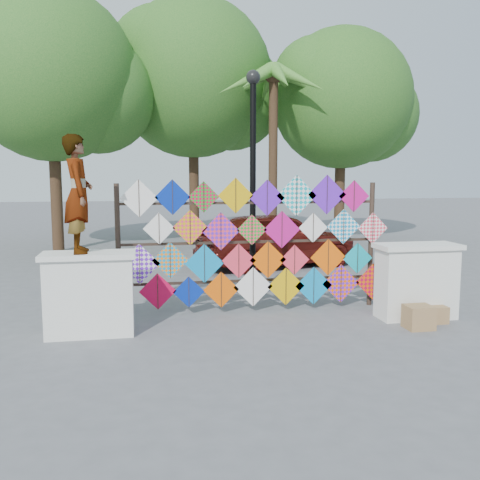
# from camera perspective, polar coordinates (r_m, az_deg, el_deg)

# --- Properties ---
(ground) EXTENTS (80.00, 80.00, 0.00)m
(ground) POSITION_cam_1_polar(r_m,az_deg,el_deg) (9.01, 2.08, -8.77)
(ground) COLOR slate
(ground) RESTS_ON ground
(parapet_left) EXTENTS (1.40, 0.65, 1.28)m
(parapet_left) POSITION_cam_1_polar(r_m,az_deg,el_deg) (8.50, -15.75, -5.50)
(parapet_left) COLOR white
(parapet_left) RESTS_ON ground
(parapet_right) EXTENTS (1.40, 0.65, 1.28)m
(parapet_right) POSITION_cam_1_polar(r_m,az_deg,el_deg) (9.62, 18.31, -4.12)
(parapet_right) COLOR white
(parapet_right) RESTS_ON ground
(kite_rack) EXTENTS (4.99, 0.24, 2.44)m
(kite_rack) POSITION_cam_1_polar(r_m,az_deg,el_deg) (9.49, 1.82, -0.51)
(kite_rack) COLOR #31231B
(kite_rack) RESTS_ON ground
(tree_west) EXTENTS (5.85, 5.20, 8.01)m
(tree_west) POSITION_cam_1_polar(r_m,az_deg,el_deg) (17.91, -19.15, 16.13)
(tree_west) COLOR #49321F
(tree_west) RESTS_ON ground
(tree_mid) EXTENTS (6.30, 5.60, 8.61)m
(tree_mid) POSITION_cam_1_polar(r_m,az_deg,el_deg) (19.87, -4.74, 16.71)
(tree_mid) COLOR #49321F
(tree_mid) RESTS_ON ground
(tree_east) EXTENTS (5.40, 4.80, 7.42)m
(tree_east) POSITION_cam_1_polar(r_m,az_deg,el_deg) (19.46, 11.02, 14.46)
(tree_east) COLOR #49321F
(tree_east) RESTS_ON ground
(palm_tree) EXTENTS (3.62, 3.62, 5.83)m
(palm_tree) POSITION_cam_1_polar(r_m,az_deg,el_deg) (17.14, 3.60, 15.47)
(palm_tree) COLOR #49321F
(palm_tree) RESTS_ON ground
(vendor_woman) EXTENTS (0.49, 0.69, 1.76)m
(vendor_woman) POSITION_cam_1_polar(r_m,az_deg,el_deg) (8.32, -16.88, 4.71)
(vendor_woman) COLOR #99999E
(vendor_woman) RESTS_ON parapet_left
(sedan) EXTENTS (4.60, 2.70, 1.47)m
(sedan) POSITION_cam_1_polar(r_m,az_deg,el_deg) (14.21, 3.96, 0.13)
(sedan) COLOR #52120E
(sedan) RESTS_ON ground
(lamppost) EXTENTS (0.28, 0.28, 4.46)m
(lamppost) POSITION_cam_1_polar(r_m,az_deg,el_deg) (10.69, 1.38, 8.33)
(lamppost) COLOR black
(lamppost) RESTS_ON ground
(cardboard_box_near) EXTENTS (0.42, 0.37, 0.37)m
(cardboard_box_near) POSITION_cam_1_polar(r_m,az_deg,el_deg) (9.07, 18.52, -7.81)
(cardboard_box_near) COLOR #A97852
(cardboard_box_near) RESTS_ON ground
(cardboard_box_far) EXTENTS (0.34, 0.31, 0.28)m
(cardboard_box_far) POSITION_cam_1_polar(r_m,az_deg,el_deg) (9.54, 20.13, -7.43)
(cardboard_box_far) COLOR #A97852
(cardboard_box_far) RESTS_ON ground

